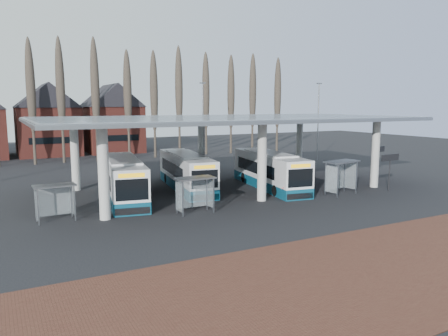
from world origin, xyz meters
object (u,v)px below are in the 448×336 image
shelter_0 (54,194)px  shelter_1 (194,187)px  bus_1 (186,172)px  bus_2 (269,171)px  shelter_2 (340,170)px  bus_0 (124,179)px

shelter_0 → shelter_1: size_ratio=0.96×
bus_1 → shelter_0: 13.22m
bus_2 → shelter_1: 11.13m
bus_1 → shelter_2: (10.31, -8.24, 0.55)m
bus_1 → shelter_0: bus_1 is taller
bus_2 → shelter_0: bearing=-161.3°
bus_0 → shelter_0: bus_0 is taller
shelter_2 → bus_0: bearing=146.3°
bus_0 → shelter_0: bearing=-131.4°
bus_0 → bus_1: 6.22m
bus_0 → shelter_2: 17.62m
shelter_1 → bus_0: bearing=113.4°
bus_2 → shelter_0: size_ratio=4.52×
shelter_2 → bus_2: bearing=112.5°
bus_2 → shelter_1: size_ratio=4.34×
shelter_0 → shelter_1: shelter_1 is taller
bus_1 → bus_2: 7.41m
bus_2 → shelter_0: bus_2 is taller
bus_0 → bus_1: size_ratio=1.03×
bus_0 → shelter_1: size_ratio=4.40×
bus_1 → bus_2: (6.77, -3.01, 0.02)m
bus_0 → bus_1: bus_0 is taller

